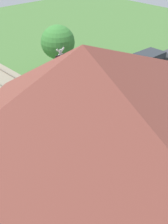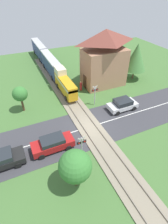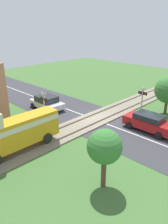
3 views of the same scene
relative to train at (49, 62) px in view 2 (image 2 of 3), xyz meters
The scene contains 13 objects.
ground_plane 17.10m from the train, 90.00° to the right, with size 60.00×60.00×0.00m, color #426B33.
road_surface 17.10m from the train, 90.00° to the right, with size 48.00×6.40×0.02m.
track_bed 17.09m from the train, 90.00° to the right, with size 2.80×48.00×0.24m.
train is the anchor object (origin of this frame).
car_near_crossing 19.06m from the train, 104.37° to the right, with size 4.18×1.80×1.48m.
car_far_side 16.54m from the train, 70.50° to the right, with size 3.88×2.03×1.45m.
crossing_signal_west_approach 20.96m from the train, 97.17° to the right, with size 0.90×0.18×2.97m.
crossing_signal_east_approach 13.45m from the train, 78.79° to the right, with size 0.90×0.18×2.97m.
station_building 10.89m from the train, 51.86° to the right, with size 6.90×4.29×8.40m.
pedestrian_by_station 9.17m from the train, 73.68° to the right, with size 0.38×0.38×1.52m.
tree_by_station 15.23m from the train, 35.62° to the right, with size 3.57×3.57×5.94m.
tree_roadside_hedge 12.30m from the train, 121.35° to the right, with size 1.86×1.86×3.44m.
tree_beyond_track 23.34m from the train, 100.11° to the right, with size 2.62×2.62×3.82m.
Camera 2 is at (-6.79, -13.54, 13.77)m, focal length 28.00 mm.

